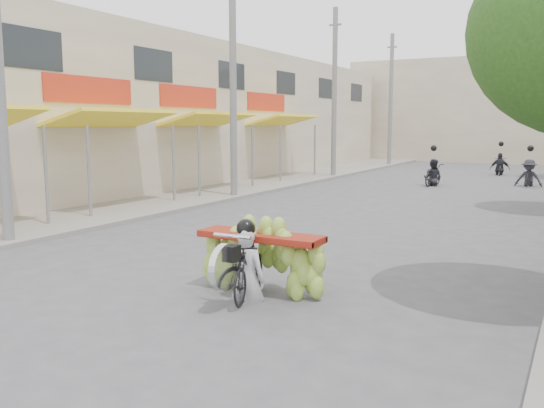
{
  "coord_description": "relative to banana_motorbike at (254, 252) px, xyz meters",
  "views": [
    {
      "loc": [
        5.34,
        -4.92,
        2.57
      ],
      "look_at": [
        0.27,
        4.38,
        1.1
      ],
      "focal_mm": 38.0,
      "sensor_mm": 36.0,
      "label": 1
    }
  ],
  "objects": [
    {
      "name": "ground",
      "position": [
        -1.07,
        -2.35,
        -0.68
      ],
      "size": [
        120.0,
        120.0,
        0.0
      ],
      "primitive_type": "plane",
      "color": "#515155",
      "rests_on": "ground"
    },
    {
      "name": "sidewalk_left",
      "position": [
        -8.07,
        12.65,
        -0.62
      ],
      "size": [
        4.0,
        60.0,
        0.12
      ],
      "primitive_type": "cube",
      "color": "gray",
      "rests_on": "ground"
    },
    {
      "name": "shophouse_row_left",
      "position": [
        -13.05,
        11.63,
        2.32
      ],
      "size": [
        9.77,
        40.0,
        6.0
      ],
      "color": "beige",
      "rests_on": "ground"
    },
    {
      "name": "far_building",
      "position": [
        -1.07,
        35.65,
        2.82
      ],
      "size": [
        20.0,
        6.0,
        7.0
      ],
      "primitive_type": "cube",
      "color": "beige",
      "rests_on": "ground"
    },
    {
      "name": "utility_pole_mid",
      "position": [
        -6.47,
        9.65,
        3.34
      ],
      "size": [
        0.6,
        0.24,
        8.0
      ],
      "color": "slate",
      "rests_on": "ground"
    },
    {
      "name": "utility_pole_far",
      "position": [
        -6.47,
        18.65,
        3.34
      ],
      "size": [
        0.6,
        0.24,
        8.0
      ],
      "color": "slate",
      "rests_on": "ground"
    },
    {
      "name": "utility_pole_back",
      "position": [
        -6.47,
        27.65,
        3.34
      ],
      "size": [
        0.6,
        0.24,
        8.0
      ],
      "color": "slate",
      "rests_on": "ground"
    },
    {
      "name": "banana_motorbike",
      "position": [
        0.0,
        0.0,
        0.0
      ],
      "size": [
        2.2,
        1.78,
        2.01
      ],
      "color": "black",
      "rests_on": "ground"
    },
    {
      "name": "bg_motorbike_a",
      "position": [
        -1.33,
        17.12,
        0.06
      ],
      "size": [
        0.84,
        1.66,
        1.95
      ],
      "color": "black",
      "rests_on": "ground"
    },
    {
      "name": "bg_motorbike_b",
      "position": [
        2.25,
        18.77,
        0.19
      ],
      "size": [
        1.06,
        1.52,
        1.95
      ],
      "color": "black",
      "rests_on": "ground"
    },
    {
      "name": "bg_motorbike_c",
      "position": [
        0.46,
        24.0,
        0.14
      ],
      "size": [
        1.03,
        1.55,
        1.95
      ],
      "color": "black",
      "rests_on": "ground"
    }
  ]
}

